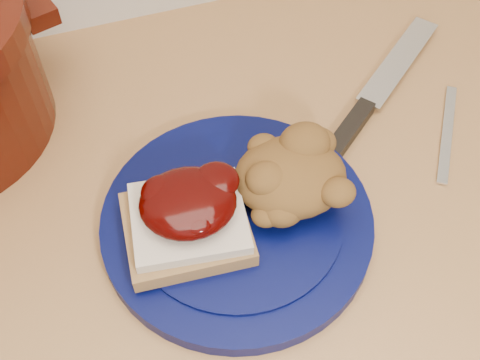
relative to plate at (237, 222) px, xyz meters
name	(u,v)px	position (x,y,z in m)	size (l,w,h in m)	color
base_cabinet	(225,345)	(0.00, 0.06, -0.48)	(4.00, 0.60, 0.86)	beige
plate	(237,222)	(0.00, 0.00, 0.00)	(0.27, 0.27, 0.02)	#040839
sandwich	(188,217)	(-0.05, 0.00, 0.04)	(0.12, 0.11, 0.06)	olive
stuffing_mound	(290,177)	(0.06, 0.01, 0.04)	(0.11, 0.10, 0.06)	brown
chef_knife	(361,113)	(0.18, 0.10, 0.00)	(0.24, 0.20, 0.02)	black
butter_knife	(447,133)	(0.27, 0.04, -0.01)	(0.15, 0.01, 0.00)	silver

